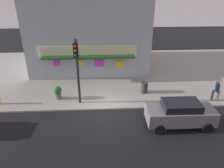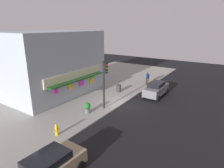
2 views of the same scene
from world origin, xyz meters
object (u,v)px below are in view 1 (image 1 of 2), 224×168
traffic_light (77,64)px  pedestrian (217,89)px  parked_car_grey (180,113)px  trash_can (144,87)px  potted_plant_by_doorway (58,92)px

traffic_light → pedestrian: 10.23m
parked_car_grey → trash_can: bearing=108.2°
parked_car_grey → potted_plant_by_doorway: bearing=156.1°
traffic_light → potted_plant_by_doorway: bearing=155.2°
traffic_light → trash_can: 5.80m
trash_can → potted_plant_by_doorway: potted_plant_by_doorway is taller
trash_can → pedestrian: bearing=-17.3°
traffic_light → potted_plant_by_doorway: 3.10m
traffic_light → potted_plant_by_doorway: size_ratio=4.70×
potted_plant_by_doorway → parked_car_grey: 8.83m
traffic_light → pedestrian: size_ratio=2.83×
trash_can → parked_car_grey: parked_car_grey is taller
trash_can → parked_car_grey: bearing=-71.8°
traffic_light → potted_plant_by_doorway: traffic_light is taller
traffic_light → parked_car_grey: size_ratio=1.14×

